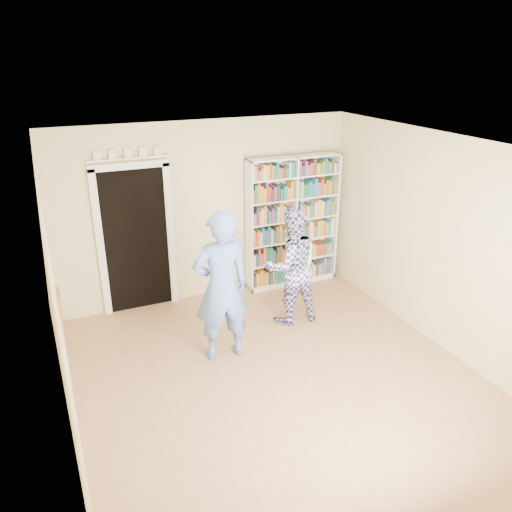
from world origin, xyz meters
The scene contains 11 objects.
floor centered at (0.00, 0.00, 0.00)m, with size 5.00×5.00×0.00m, color #9F724D.
ceiling centered at (0.00, 0.00, 2.70)m, with size 5.00×5.00×0.00m, color white.
wall_back centered at (0.00, 2.50, 1.35)m, with size 4.50×4.50×0.00m, color beige.
wall_left centered at (-2.25, 0.00, 1.35)m, with size 5.00×5.00×0.00m, color beige.
wall_right centered at (2.25, 0.00, 1.35)m, with size 5.00×5.00×0.00m, color beige.
bookshelf centered at (1.35, 2.34, 1.06)m, with size 1.53×0.29×2.11m.
doorway centered at (-1.10, 2.48, 1.18)m, with size 1.10×0.08×2.43m.
wall_art centered at (-2.23, 0.20, 1.40)m, with size 0.03×0.25×0.25m, color brown.
man_blue centered at (-0.42, 0.77, 0.96)m, with size 0.70×0.46×1.92m, color #6281DB.
man_plaid centered at (0.76, 1.24, 0.83)m, with size 0.81×0.63×1.67m, color navy.
paper_sheet centered at (0.86, 1.05, 1.05)m, with size 0.22×0.01×0.31m, color white.
Camera 1 is at (-2.20, -4.33, 3.60)m, focal length 35.00 mm.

